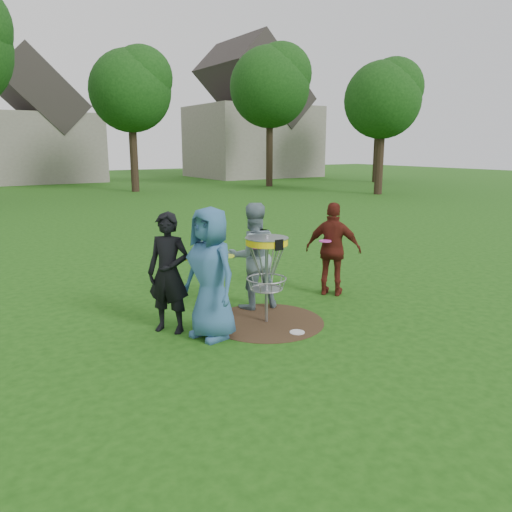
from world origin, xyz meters
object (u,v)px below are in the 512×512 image
player_blue (210,274)px  player_maroon (333,249)px  player_grey (253,256)px  disc_golf_basket (267,258)px  player_black (169,273)px

player_blue → player_maroon: size_ratio=1.10×
player_grey → disc_golf_basket: bearing=86.3°
player_black → player_grey: 1.65m
player_maroon → disc_golf_basket: bearing=67.3°
player_grey → player_maroon: bearing=-173.7°
player_black → disc_golf_basket: 1.49m
player_maroon → disc_golf_basket: player_maroon is taller
player_blue → player_black: size_ratio=1.06×
player_blue → player_maroon: (2.85, 0.65, -0.09)m
player_black → disc_golf_basket: (1.41, -0.45, 0.13)m
player_blue → player_grey: size_ratio=1.05×
player_black → disc_golf_basket: bearing=32.2°
player_maroon → player_blue: bearing=63.1°
player_black → player_maroon: 3.25m
player_blue → player_black: bearing=-157.4°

